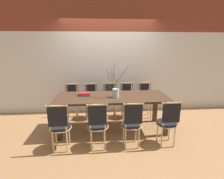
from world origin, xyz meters
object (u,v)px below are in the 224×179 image
dining_table (112,101)px  chair_near_center (132,123)px  book_stack (85,94)px  chair_far_center (110,99)px  vase_centerpiece (116,92)px

dining_table → chair_near_center: chair_near_center is taller
chair_near_center → book_stack: chair_near_center is taller
book_stack → chair_near_center: bearing=-43.1°
chair_far_center → vase_centerpiece: size_ratio=1.26×
dining_table → chair_near_center: size_ratio=2.67×
vase_centerpiece → book_stack: (-0.66, 0.19, -0.08)m
vase_centerpiece → book_stack: vase_centerpiece is taller
chair_far_center → vase_centerpiece: bearing=94.5°
chair_near_center → chair_far_center: (-0.29, 1.44, 0.00)m
vase_centerpiece → book_stack: 0.69m
chair_far_center → vase_centerpiece: 0.89m
dining_table → vase_centerpiece: size_ratio=3.36×
dining_table → chair_far_center: 0.74m
chair_near_center → book_stack: 1.26m
chair_far_center → dining_table: bearing=89.6°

